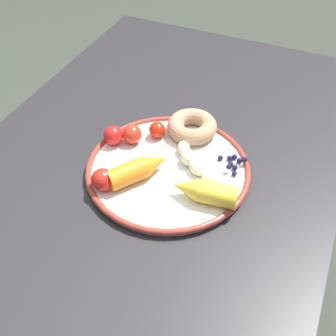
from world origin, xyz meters
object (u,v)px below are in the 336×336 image
at_px(dining_table, 138,217).
at_px(carrot_orange, 138,170).
at_px(carrot_yellow, 204,192).
at_px(tomato_extra, 132,134).
at_px(banana, 191,158).
at_px(tomato_mid, 103,180).
at_px(donut, 192,127).
at_px(tomato_far, 157,130).
at_px(tomato_near, 113,135).
at_px(plate, 168,169).
at_px(blueberry_pile, 233,162).

distance_m(dining_table, carrot_orange, 0.13).
relative_size(carrot_yellow, tomato_extra, 3.04).
bearing_deg(banana, dining_table, -40.40).
bearing_deg(tomato_mid, carrot_yellow, 104.79).
bearing_deg(donut, tomato_far, -57.61).
relative_size(dining_table, tomato_near, 31.86).
bearing_deg(dining_table, tomato_extra, -150.77).
bearing_deg(banana, carrot_yellow, 34.82).
bearing_deg(tomato_near, banana, 93.25).
bearing_deg(dining_table, donut, 165.40).
xyz_separation_m(plate, tomato_extra, (-0.04, -0.10, 0.02)).
relative_size(banana, carrot_yellow, 0.99).
relative_size(carrot_orange, tomato_extra, 3.08).
relative_size(carrot_yellow, donut, 1.16).
distance_m(banana, blueberry_pile, 0.08).
xyz_separation_m(plate, tomato_mid, (0.10, -0.09, 0.02)).
bearing_deg(tomato_far, carrot_yellow, 49.89).
bearing_deg(blueberry_pile, banana, -71.60).
distance_m(carrot_yellow, tomato_mid, 0.19).
bearing_deg(tomato_far, tomato_mid, -9.52).
xyz_separation_m(banana, donut, (-0.09, -0.03, 0.00)).
relative_size(donut, blueberry_pile, 1.81).
distance_m(carrot_orange, tomato_far, 0.12).
height_order(plate, carrot_yellow, carrot_yellow).
height_order(carrot_yellow, tomato_far, carrot_yellow).
distance_m(tomato_far, tomato_extra, 0.05).
bearing_deg(donut, carrot_orange, -15.15).
distance_m(donut, tomato_near, 0.17).
bearing_deg(dining_table, blueberry_pile, 127.00).
height_order(dining_table, tomato_mid, tomato_mid).
relative_size(carrot_yellow, tomato_mid, 2.84).
bearing_deg(donut, tomato_extra, -53.39).
height_order(blueberry_pile, tomato_mid, tomato_mid).
height_order(carrot_orange, tomato_near, same).
distance_m(dining_table, blueberry_pile, 0.23).
height_order(carrot_orange, tomato_extra, carrot_orange).
height_order(tomato_mid, tomato_far, tomato_mid).
bearing_deg(banana, donut, -159.62).
xyz_separation_m(blueberry_pile, tomato_near, (0.04, -0.24, 0.01)).
xyz_separation_m(carrot_orange, tomato_near, (-0.07, -0.09, -0.00)).
relative_size(plate, blueberry_pile, 5.52).
relative_size(plate, donut, 3.05).
distance_m(tomato_near, tomato_extra, 0.04).
height_order(carrot_orange, tomato_mid, tomato_mid).
relative_size(plate, tomato_near, 7.92).
bearing_deg(plate, tomato_extra, -112.98).
xyz_separation_m(tomato_far, tomato_extra, (0.04, -0.04, 0.00)).
bearing_deg(blueberry_pile, tomato_extra, -85.53).
relative_size(dining_table, plate, 4.02).
height_order(tomato_mid, tomato_extra, tomato_mid).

